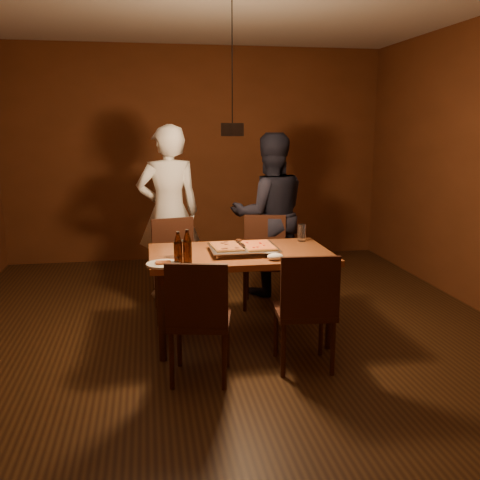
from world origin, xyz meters
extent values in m
plane|color=#3C2510|center=(0.00, 0.00, 0.00)|extent=(6.00, 6.00, 0.00)
plane|color=brown|center=(0.00, 3.00, 1.40)|extent=(5.00, 0.00, 5.00)
plane|color=brown|center=(0.00, -3.00, 1.40)|extent=(5.00, 0.00, 5.00)
cube|color=brown|center=(0.08, 0.09, 0.72)|extent=(1.50, 0.90, 0.05)
cylinder|color=#38190F|center=(-0.59, -0.28, 0.35)|extent=(0.06, 0.06, 0.70)
cylinder|color=#38190F|center=(0.75, -0.28, 0.35)|extent=(0.06, 0.06, 0.70)
cylinder|color=#38190F|center=(-0.59, 0.46, 0.35)|extent=(0.06, 0.06, 0.70)
cylinder|color=#38190F|center=(0.75, 0.46, 0.35)|extent=(0.06, 0.06, 0.70)
cube|color=#38190F|center=(-0.40, 0.82, 0.43)|extent=(0.49, 0.49, 0.04)
cube|color=#38190F|center=(-0.44, 1.01, 0.67)|extent=(0.42, 0.11, 0.45)
cube|color=#38190F|center=(0.45, 0.85, 0.43)|extent=(0.51, 0.51, 0.04)
cube|color=#38190F|center=(0.50, 1.03, 0.67)|extent=(0.41, 0.13, 0.45)
cube|color=#38190F|center=(-0.33, -0.62, 0.43)|extent=(0.50, 0.50, 0.04)
cube|color=#38190F|center=(-0.37, -0.80, 0.67)|extent=(0.42, 0.12, 0.45)
cube|color=#38190F|center=(0.45, -0.55, 0.43)|extent=(0.45, 0.45, 0.04)
cube|color=#38190F|center=(0.43, -0.74, 0.67)|extent=(0.42, 0.07, 0.45)
cube|color=silver|center=(0.10, 0.06, 0.77)|extent=(0.59, 0.50, 0.05)
cube|color=maroon|center=(-0.04, 0.07, 0.81)|extent=(0.25, 0.37, 0.02)
cube|color=gold|center=(0.23, 0.06, 0.81)|extent=(0.25, 0.39, 0.02)
cylinder|color=black|center=(-0.45, -0.21, 0.83)|extent=(0.07, 0.07, 0.16)
cone|color=black|center=(-0.45, -0.21, 0.95)|extent=(0.07, 0.07, 0.09)
cylinder|color=black|center=(-0.38, -0.21, 0.83)|extent=(0.07, 0.07, 0.17)
cone|color=black|center=(-0.38, -0.21, 0.96)|extent=(0.07, 0.07, 0.09)
cylinder|color=silver|center=(-0.43, 0.01, 0.82)|extent=(0.08, 0.08, 0.13)
cylinder|color=silver|center=(0.70, 0.41, 0.83)|extent=(0.07, 0.07, 0.15)
cylinder|color=white|center=(-0.57, -0.25, 0.76)|extent=(0.26, 0.26, 0.02)
cube|color=gold|center=(-0.57, -0.25, 0.77)|extent=(0.11, 0.09, 0.01)
ellipsoid|color=white|center=(0.30, -0.23, 0.78)|extent=(0.13, 0.10, 0.05)
imported|color=white|center=(-0.46, 1.35, 0.90)|extent=(0.71, 0.52, 1.80)
imported|color=black|center=(0.60, 1.27, 0.86)|extent=(0.84, 0.66, 1.71)
cylinder|color=black|center=(0.00, 0.00, 1.75)|extent=(0.18, 0.18, 0.10)
cylinder|color=black|center=(0.00, 0.00, 2.30)|extent=(0.01, 0.01, 1.00)
camera|label=1|loc=(-0.67, -4.18, 1.78)|focal=40.00mm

